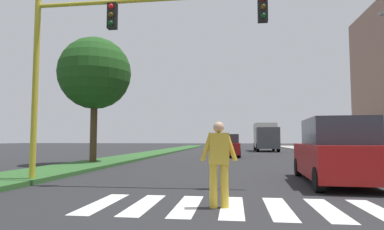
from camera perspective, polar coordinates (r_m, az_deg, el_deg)
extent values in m
plane|color=#262628|center=(30.33, 8.28, -6.74)|extent=(140.00, 140.00, 0.00)
cube|color=silver|center=(7.26, -15.55, -14.75)|extent=(0.45, 2.20, 0.01)
cube|color=silver|center=(6.97, -8.47, -15.31)|extent=(0.45, 2.20, 0.01)
cube|color=silver|center=(6.78, -0.86, -15.67)|extent=(0.45, 2.20, 0.01)
cube|color=silver|center=(6.71, 7.07, -15.75)|extent=(0.45, 2.20, 0.01)
cube|color=silver|center=(6.76, 15.00, -15.55)|extent=(0.45, 2.20, 0.01)
cube|color=silver|center=(6.93, 22.66, -15.09)|extent=(0.45, 2.20, 0.01)
cube|color=silver|center=(7.21, 29.81, -14.43)|extent=(0.45, 2.20, 0.01)
cube|color=#2D5B28|center=(29.22, -6.77, -6.71)|extent=(2.66, 64.00, 0.15)
cylinder|color=#4C3823|center=(18.15, -16.93, -2.16)|extent=(0.36, 0.36, 3.60)
sphere|color=#1E4C19|center=(18.49, -16.73, 7.06)|extent=(3.89, 3.89, 3.89)
cube|color=#9E9991|center=(29.61, 24.58, -6.32)|extent=(3.00, 64.00, 0.15)
cylinder|color=gold|center=(11.26, -25.85, 5.40)|extent=(0.18, 0.18, 6.00)
cube|color=black|center=(10.65, -13.84, 16.53)|extent=(0.28, 0.20, 0.80)
sphere|color=red|center=(10.64, -14.06, 18.05)|extent=(0.16, 0.16, 0.16)
sphere|color=#4C380F|center=(10.54, -14.09, 16.74)|extent=(0.16, 0.16, 0.16)
sphere|color=#0F3F19|center=(10.45, -14.12, 15.41)|extent=(0.16, 0.16, 0.16)
cube|color=black|center=(10.02, 12.33, 17.84)|extent=(0.28, 0.20, 0.80)
sphere|color=#4C380F|center=(9.91, 12.40, 18.10)|extent=(0.16, 0.16, 0.16)
sphere|color=#0F3F19|center=(9.82, 12.42, 16.70)|extent=(0.16, 0.16, 0.16)
cylinder|color=gold|center=(6.56, 5.76, -12.30)|extent=(0.19, 0.19, 0.85)
cylinder|color=gold|center=(6.53, 3.80, -12.35)|extent=(0.19, 0.19, 0.85)
cube|color=gold|center=(6.48, 4.74, -5.88)|extent=(0.42, 0.31, 0.62)
cylinder|color=gold|center=(6.52, 6.84, -5.59)|extent=(0.28, 0.14, 0.58)
cylinder|color=gold|center=(6.45, 2.62, -5.63)|extent=(0.28, 0.14, 0.58)
sphere|color=tan|center=(6.48, 4.72, -2.17)|extent=(0.26, 0.26, 0.22)
cube|color=maroon|center=(10.91, 24.01, -7.27)|extent=(2.14, 4.69, 0.96)
cube|color=#2D333D|center=(10.67, 24.16, -2.64)|extent=(1.80, 2.61, 0.79)
cylinder|color=black|center=(12.59, 18.18, -8.71)|extent=(0.25, 0.65, 0.64)
cylinder|color=black|center=(12.94, 25.93, -8.37)|extent=(0.25, 0.65, 0.64)
cylinder|color=black|center=(8.96, 21.37, -10.54)|extent=(0.25, 0.65, 0.64)
cube|color=maroon|center=(24.91, 6.52, -5.87)|extent=(1.77, 4.12, 0.82)
cube|color=#2D333D|center=(24.69, 6.49, -4.16)|extent=(1.53, 1.87, 0.67)
cylinder|color=black|center=(26.55, 4.95, -6.44)|extent=(0.23, 0.64, 0.64)
cylinder|color=black|center=(26.51, 8.32, -6.42)|extent=(0.23, 0.64, 0.64)
cylinder|color=black|center=(23.36, 4.49, -6.75)|extent=(0.23, 0.64, 0.64)
cylinder|color=black|center=(23.31, 8.32, -6.72)|extent=(0.23, 0.64, 0.64)
cube|color=#474C51|center=(34.65, 13.19, -3.96)|extent=(2.30, 2.00, 2.20)
cube|color=beige|center=(37.74, 12.72, -3.52)|extent=(2.30, 4.20, 2.70)
cylinder|color=black|center=(34.78, 14.95, -5.57)|extent=(0.30, 0.90, 0.90)
cylinder|color=black|center=(34.58, 11.48, -5.64)|extent=(0.30, 0.90, 0.90)
cylinder|color=black|center=(38.90, 14.16, -5.43)|extent=(0.30, 0.90, 0.90)
cylinder|color=black|center=(38.72, 11.05, -5.49)|extent=(0.30, 0.90, 0.90)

